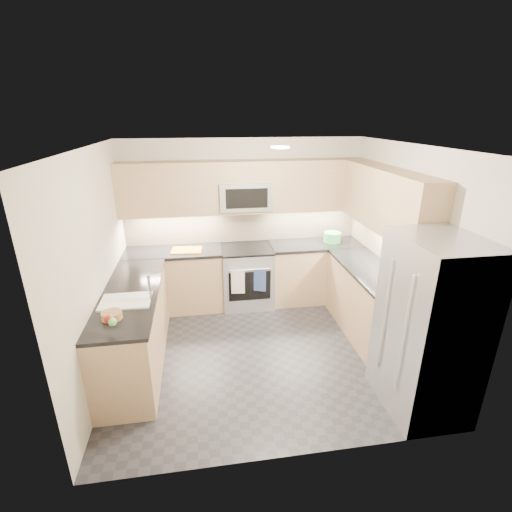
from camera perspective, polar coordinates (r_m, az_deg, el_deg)
name	(u,v)px	position (r m, az deg, el deg)	size (l,w,h in m)	color
floor	(260,350)	(4.88, 0.65, -14.20)	(3.60, 3.20, 0.00)	#26262B
ceiling	(261,146)	(4.00, 0.80, 16.50)	(3.60, 3.20, 0.02)	beige
wall_back	(244,222)	(5.79, -1.91, 5.31)	(3.60, 0.02, 2.50)	beige
wall_front	(295,334)	(2.89, 6.08, -11.92)	(3.60, 0.02, 2.50)	beige
wall_left	(98,268)	(4.38, -23.19, -1.69)	(0.02, 3.20, 2.50)	beige
wall_right	(405,250)	(4.90, 21.97, 0.80)	(0.02, 3.20, 2.50)	beige
base_cab_back_left	(175,281)	(5.76, -12.29, -3.76)	(1.42, 0.60, 0.90)	tan
base_cab_back_right	(314,272)	(6.00, 8.93, -2.46)	(1.42, 0.60, 0.90)	tan
base_cab_right	(370,304)	(5.19, 17.08, -7.11)	(0.60, 1.70, 0.90)	tan
base_cab_peninsula	(135,329)	(4.66, -18.16, -10.62)	(0.60, 2.00, 0.90)	tan
countertop_back_left	(173,252)	(5.58, -12.65, 0.63)	(1.42, 0.63, 0.04)	black
countertop_back_right	(316,244)	(5.84, 9.19, 1.78)	(1.42, 0.63, 0.04)	black
countertop_right	(374,272)	(4.99, 17.65, -2.33)	(0.63, 1.70, 0.04)	black
countertop_peninsula	(130,293)	(4.44, -18.84, -5.43)	(0.63, 2.00, 0.04)	black
upper_cab_back	(245,187)	(5.49, -1.75, 10.60)	(3.60, 0.35, 0.75)	tan
upper_cab_right	(387,200)	(4.89, 19.51, 8.14)	(0.35, 1.95, 0.75)	tan
backsplash_back	(244,225)	(5.80, -1.89, 4.77)	(3.60, 0.01, 0.51)	tan
backsplash_right	(387,243)	(5.28, 19.46, 1.91)	(0.01, 2.30, 0.51)	tan
gas_range	(247,277)	(5.76, -1.41, -3.21)	(0.76, 0.65, 0.91)	#ADAFB5
range_cooktop	(247,249)	(5.58, -1.46, 1.10)	(0.76, 0.65, 0.03)	black
oven_door_glass	(250,286)	(5.46, -0.96, -4.66)	(0.62, 0.02, 0.45)	black
oven_handle	(250,270)	(5.33, -0.95, -2.13)	(0.02, 0.02, 0.60)	#B2B5BA
microwave	(245,196)	(5.49, -1.70, 9.28)	(0.76, 0.40, 0.40)	#9C9EA4
microwave_door	(247,199)	(5.29, -1.42, 8.83)	(0.60, 0.01, 0.28)	black
refrigerator	(429,327)	(3.98, 25.06, -9.89)	(0.70, 0.90, 1.80)	#9D9FA4
fridge_handle_left	(404,336)	(3.65, 21.76, -11.41)	(0.02, 0.02, 1.20)	#B2B5BA
fridge_handle_right	(385,316)	(3.91, 19.17, -8.74)	(0.02, 0.02, 1.20)	#B2B5BA
sink_basin	(127,307)	(4.24, -19.29, -7.40)	(0.52, 0.38, 0.16)	white
faucet	(150,288)	(4.11, -16.06, -4.82)	(0.03, 0.03, 0.28)	silver
utensil_bowl	(332,237)	(5.92, 11.66, 2.86)	(0.27, 0.27, 0.15)	green
cutting_board	(187,250)	(5.53, -10.61, 0.89)	(0.44, 0.31, 0.01)	orange
fruit_basket	(112,315)	(3.92, -21.30, -8.51)	(0.20, 0.20, 0.07)	#9E7C49
fruit_apple	(108,319)	(3.70, -21.75, -9.04)	(0.08, 0.08, 0.08)	#A31D12
fruit_pear	(112,322)	(3.64, -21.21, -9.46)	(0.08, 0.08, 0.08)	#5BBC50
dish_towel_check	(238,282)	(5.36, -2.79, -4.00)	(0.19, 0.02, 0.37)	white
dish_towel_blue	(260,280)	(5.40, 0.60, -3.78)	(0.18, 0.01, 0.34)	navy
fruit_orange	(112,322)	(3.64, -21.29, -9.48)	(0.06, 0.06, 0.06)	#F55D1B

